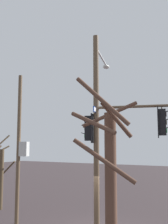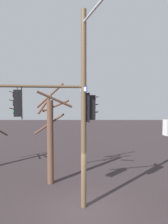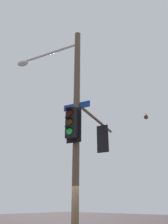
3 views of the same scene
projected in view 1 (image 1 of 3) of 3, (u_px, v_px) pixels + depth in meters
name	position (u px, v px, depth m)	size (l,w,h in m)	color
main_signal_pole_assembly	(108.00, 122.00, 12.21)	(4.83, 3.73, 8.83)	brown
secondary_pole_assembly	(20.00, 148.00, 13.74)	(0.64, 0.44, 7.40)	brown
bare_tree_behind_pole	(0.00, 173.00, 16.69)	(1.83, 1.90, 4.48)	#4C3D2A
bare_tree_across_street	(110.00, 178.00, 8.44)	(2.41, 2.45, 5.90)	brown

